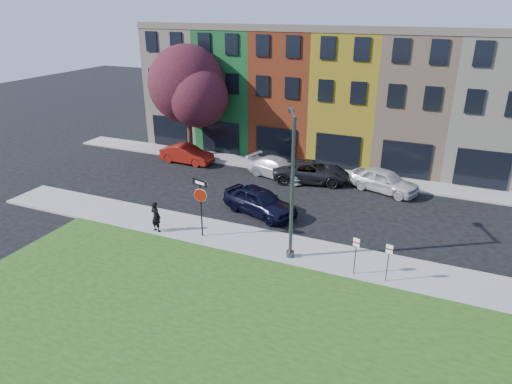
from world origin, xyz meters
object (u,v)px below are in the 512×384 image
at_px(man, 156,217).
at_px(street_lamp, 292,189).
at_px(sedan_near, 260,201).
at_px(stop_sign, 200,197).

relative_size(man, street_lamp, 0.25).
bearing_deg(sedan_near, stop_sign, 177.02).
bearing_deg(man, street_lamp, -166.37).
xyz_separation_m(stop_sign, man, (-2.62, -0.51, -1.45)).
bearing_deg(stop_sign, street_lamp, 16.40).
distance_m(man, sedan_near, 6.30).
bearing_deg(sedan_near, street_lamp, -120.86).
height_order(man, street_lamp, street_lamp).
height_order(stop_sign, sedan_near, stop_sign).
bearing_deg(street_lamp, man, 160.25).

